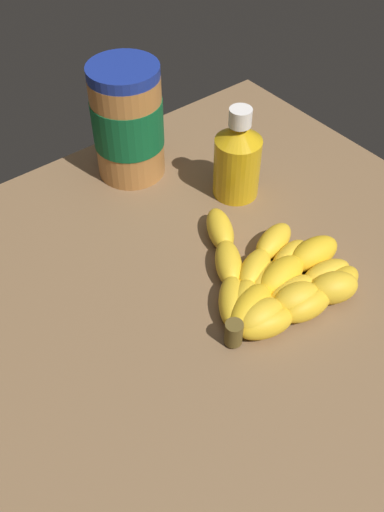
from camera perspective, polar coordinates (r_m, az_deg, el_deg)
ground_plane at (r=67.16cm, az=3.90°, el=-5.71°), size 73.17×71.54×4.16cm
banana_bunch at (r=65.55cm, az=8.48°, el=-2.83°), size 22.49×19.93×3.76cm
peanut_butter_jar at (r=78.92cm, az=-6.55°, el=13.38°), size 9.77×9.77×16.32cm
honey_bottle at (r=75.98cm, az=4.64°, el=9.86°), size 6.33×6.33×13.23cm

